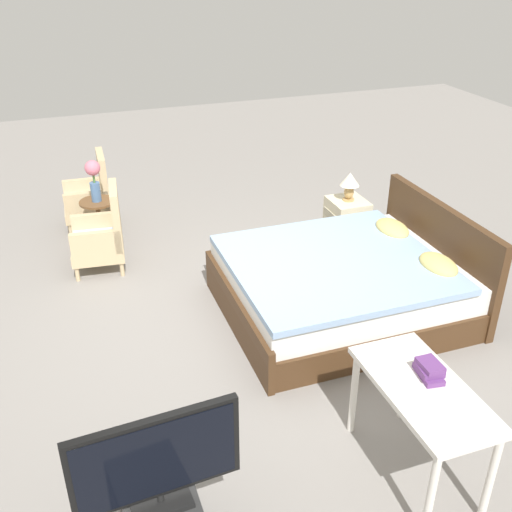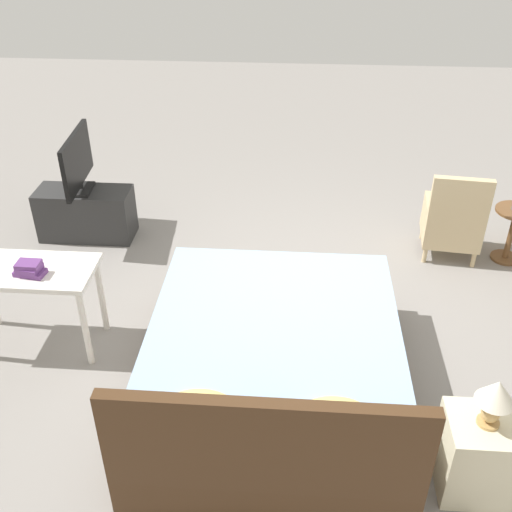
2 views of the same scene
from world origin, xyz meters
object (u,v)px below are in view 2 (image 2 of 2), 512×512
at_px(vanity_desk, 28,280).
at_px(book_stack, 29,269).
at_px(table_lamp, 495,397).
at_px(tv_stand, 86,214).
at_px(armchair_by_window_right, 453,222).
at_px(nightstand, 478,455).
at_px(bed, 273,366).
at_px(tv_flatscreen, 77,162).

distance_m(vanity_desk, book_stack, 0.19).
xyz_separation_m(table_lamp, tv_stand, (3.32, -2.83, -0.51)).
distance_m(armchair_by_window_right, vanity_desk, 3.90).
relative_size(nightstand, table_lamp, 1.68).
relative_size(bed, book_stack, 8.97).
relative_size(nightstand, tv_flatscreen, 0.62).
bearing_deg(bed, armchair_by_window_right, -128.73).
xyz_separation_m(nightstand, book_stack, (3.10, -1.05, 0.50)).
bearing_deg(bed, table_lamp, 152.46).
xyz_separation_m(bed, nightstand, (-1.27, 0.66, -0.02)).
xyz_separation_m(tv_stand, book_stack, (-0.22, 1.78, 0.51)).
relative_size(bed, nightstand, 3.86).
height_order(bed, table_lamp, bed).
distance_m(bed, nightstand, 1.43).
bearing_deg(tv_flatscreen, book_stack, 97.10).
distance_m(table_lamp, book_stack, 3.27).
bearing_deg(bed, book_stack, -11.83).
height_order(nightstand, tv_stand, nightstand).
relative_size(armchair_by_window_right, book_stack, 3.85).
relative_size(bed, table_lamp, 6.50).
distance_m(armchair_by_window_right, book_stack, 3.88).
bearing_deg(vanity_desk, table_lamp, 160.49).
height_order(armchair_by_window_right, vanity_desk, armchair_by_window_right).
bearing_deg(vanity_desk, book_stack, 133.83).
distance_m(tv_flatscreen, book_stack, 1.79).
bearing_deg(tv_flatscreen, nightstand, 139.63).
bearing_deg(book_stack, bed, 168.17).
bearing_deg(book_stack, nightstand, 161.36).
xyz_separation_m(table_lamp, vanity_desk, (3.18, -1.13, -0.15)).
relative_size(bed, vanity_desk, 2.06).
distance_m(nightstand, table_lamp, 0.49).
height_order(nightstand, table_lamp, table_lamp).
distance_m(table_lamp, tv_flatscreen, 4.36).
height_order(armchair_by_window_right, tv_flatscreen, tv_flatscreen).
bearing_deg(armchair_by_window_right, book_stack, 25.67).
height_order(bed, vanity_desk, bed).
distance_m(nightstand, book_stack, 3.31).
bearing_deg(vanity_desk, tv_stand, -85.17).
bearing_deg(tv_stand, book_stack, 97.03).
bearing_deg(tv_flatscreen, tv_stand, -176.21).
bearing_deg(nightstand, vanity_desk, -19.49).
height_order(bed, armchair_by_window_right, bed).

